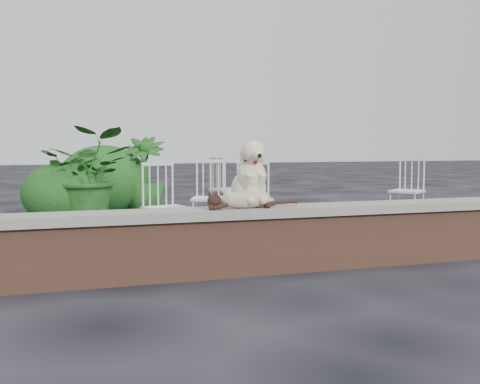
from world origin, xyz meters
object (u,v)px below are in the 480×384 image
object	(u,v)px
cat	(245,198)
chair_d	(407,190)
chair_b	(209,197)
potted_plant_a	(89,175)
dog	(249,173)
potted_plant_b	(143,175)
chair_e	(227,189)
chair_a	(167,207)
chair_c	(255,199)

from	to	relation	value
cat	chair_d	xyz separation A→B (m)	(3.31, 2.45, -0.20)
chair_b	potted_plant_a	xyz separation A→B (m)	(-1.37, 1.64, 0.22)
dog	cat	size ratio (longest dim) A/B	0.59
potted_plant_b	chair_e	bearing A→B (deg)	-47.94
chair_b	potted_plant_a	world-z (taller)	potted_plant_a
potted_plant_b	chair_a	bearing A→B (deg)	-94.04
cat	chair_a	bearing A→B (deg)	107.71
chair_e	chair_a	bearing A→B (deg)	132.08
chair_a	potted_plant_a	distance (m)	2.66
dog	chair_d	bearing A→B (deg)	34.84
chair_d	potted_plant_a	size ratio (longest dim) A/B	0.68
chair_b	potted_plant_b	world-z (taller)	potted_plant_b
chair_e	potted_plant_a	xyz separation A→B (m)	(-1.99, 0.38, 0.22)
chair_a	cat	bearing A→B (deg)	-89.37
dog	chair_b	world-z (taller)	dog
potted_plant_a	potted_plant_b	size ratio (longest dim) A/B	1.09
dog	chair_c	xyz separation A→B (m)	(0.64, 1.64, -0.41)
cat	chair_c	size ratio (longest dim) A/B	1.08
chair_d	chair_e	xyz separation A→B (m)	(-2.42, 1.06, 0.00)
dog	chair_d	distance (m)	3.98
dog	chair_d	xyz separation A→B (m)	(3.23, 2.30, -0.41)
chair_c	potted_plant_b	size ratio (longest dim) A/B	0.74
chair_d	chair_b	world-z (taller)	same
dog	chair_c	size ratio (longest dim) A/B	0.63
cat	potted_plant_a	size ratio (longest dim) A/B	0.73
cat	potted_plant_b	size ratio (longest dim) A/B	0.80
cat	chair_d	distance (m)	4.12
dog	potted_plant_b	bearing A→B (deg)	92.86
potted_plant_a	chair_a	bearing A→B (deg)	-75.53
dog	chair_b	size ratio (longest dim) A/B	0.63
chair_a	chair_b	size ratio (longest dim) A/B	1.00
chair_d	chair_a	xyz separation A→B (m)	(-3.75, -1.12, 0.00)
chair_a	potted_plant_b	distance (m)	3.41
dog	cat	world-z (taller)	dog
dog	chair_a	bearing A→B (deg)	113.21
chair_a	potted_plant_a	xyz separation A→B (m)	(-0.66, 2.56, 0.22)
chair_a	chair_c	bearing A→B (deg)	4.04
dog	chair_c	distance (m)	1.81
chair_a	chair_b	distance (m)	1.16
cat	chair_b	world-z (taller)	chair_b
chair_c	cat	bearing A→B (deg)	94.76
chair_b	chair_e	world-z (taller)	same
chair_c	potted_plant_a	xyz separation A→B (m)	(-1.82, 2.10, 0.22)
chair_d	chair_e	world-z (taller)	same
chair_a	potted_plant_a	bearing A→B (deg)	86.74
dog	chair_a	distance (m)	1.35
chair_d	chair_a	bearing A→B (deg)	-109.08
potted_plant_a	potted_plant_b	distance (m)	1.23
cat	chair_a	distance (m)	1.41
chair_d	potted_plant_a	bearing A→B (deg)	-143.87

